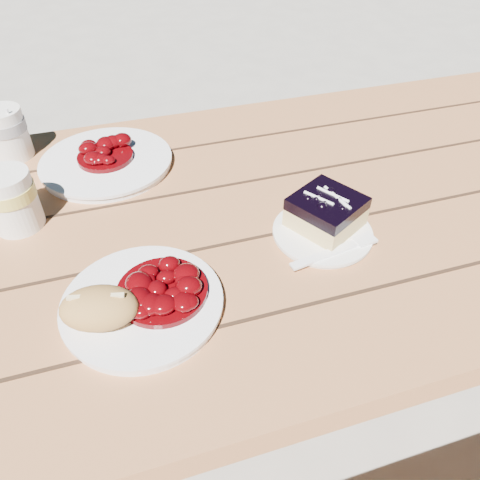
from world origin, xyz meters
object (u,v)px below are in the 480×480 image
object	(u,v)px
bread_roll	(99,308)
second_plate	(107,163)
second_cup	(12,201)
dessert_plate	(322,233)
coffee_cup	(6,134)
blueberry_cake	(326,211)
picnic_table	(176,288)
main_plate	(143,305)

from	to	relation	value
bread_roll	second_plate	bearing A→B (deg)	84.35
second_cup	bread_roll	bearing A→B (deg)	-66.39
dessert_plate	coffee_cup	bearing A→B (deg)	140.02
second_plate	blueberry_cake	bearing A→B (deg)	-42.93
bread_roll	blueberry_cake	bearing A→B (deg)	15.54
picnic_table	dessert_plate	size ratio (longest dim) A/B	12.56
blueberry_cake	picnic_table	bearing A→B (deg)	130.69
blueberry_cake	second_plate	size ratio (longest dim) A/B	0.54
dessert_plate	second_plate	xyz separation A→B (m)	(-0.32, 0.32, 0.00)
dessert_plate	coffee_cup	xyz separation A→B (m)	(-0.50, 0.42, 0.05)
coffee_cup	second_plate	xyz separation A→B (m)	(0.18, -0.10, -0.04)
coffee_cup	second_plate	world-z (taller)	coffee_cup
main_plate	second_plate	size ratio (longest dim) A/B	0.87
second_plate	main_plate	bearing A→B (deg)	-87.94
blueberry_cake	second_plate	world-z (taller)	blueberry_cake
coffee_cup	second_plate	size ratio (longest dim) A/B	0.40
main_plate	second_cup	xyz separation A→B (m)	(-0.17, 0.25, 0.04)
picnic_table	main_plate	xyz separation A→B (m)	(-0.07, -0.18, 0.17)
picnic_table	main_plate	size ratio (longest dim) A/B	9.05
bread_roll	coffee_cup	bearing A→B (deg)	105.31
picnic_table	second_plate	bearing A→B (deg)	110.76
dessert_plate	blueberry_cake	distance (m)	0.04
dessert_plate	second_plate	distance (m)	0.46
blueberry_cake	coffee_cup	world-z (taller)	coffee_cup
main_plate	picnic_table	bearing A→B (deg)	68.85
coffee_cup	bread_roll	bearing A→B (deg)	-74.69
picnic_table	main_plate	distance (m)	0.25
picnic_table	blueberry_cake	bearing A→B (deg)	-20.24
dessert_plate	blueberry_cake	bearing A→B (deg)	56.31
picnic_table	coffee_cup	distance (m)	0.46
blueberry_cake	second_cup	size ratio (longest dim) A/B	1.35
picnic_table	bread_roll	distance (m)	0.31
main_plate	blueberry_cake	size ratio (longest dim) A/B	1.60
bread_roll	second_cup	distance (m)	0.29
main_plate	coffee_cup	size ratio (longest dim) A/B	2.17
picnic_table	second_plate	distance (m)	0.29
bread_roll	blueberry_cake	size ratio (longest dim) A/B	0.75
picnic_table	coffee_cup	bearing A→B (deg)	129.89
coffee_cup	picnic_table	bearing A→B (deg)	-50.11
main_plate	second_plate	world-z (taller)	same
main_plate	blueberry_cake	xyz separation A→B (m)	(0.32, 0.08, 0.03)
main_plate	bread_roll	world-z (taller)	bread_roll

